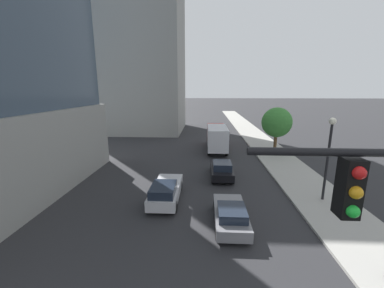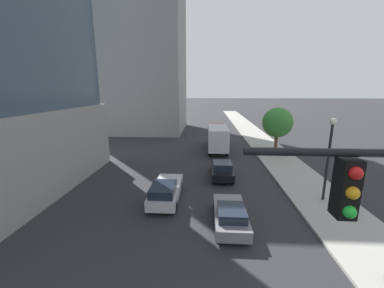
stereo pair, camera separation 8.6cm
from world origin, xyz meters
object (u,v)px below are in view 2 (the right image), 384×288
Objects in this scene: street_lamp at (330,147)px; car_black at (222,169)px; construction_building at (137,33)px; street_tree at (278,123)px; box_truck at (217,136)px; car_silver at (166,191)px; car_gray at (230,215)px; pedestrian_purple_shirt at (358,200)px.

car_black is (-6.46, 4.12, -3.04)m from street_lamp.
construction_building is 28.44m from street_tree.
street_tree is 7.04m from box_truck.
car_silver is 0.60× the size of box_truck.
street_lamp is at bearing -54.58° from construction_building.
car_silver reaches higher than car_gray.
car_black is (-6.62, -7.88, -2.95)m from street_tree.
street_lamp is at bearing -64.26° from box_truck.
car_silver is at bearing -71.93° from construction_building.
construction_building is 8.92× the size of car_gray.
car_silver is (-10.48, -0.58, -3.01)m from street_lamp.
construction_building is 36.35m from street_lamp.
car_black is at bearing -60.69° from construction_building.
street_lamp is at bearing 3.18° from car_silver.
box_truck is at bearing 115.74° from street_lamp.
construction_building is 4.72× the size of box_truck.
street_tree is (19.87, -15.73, -12.90)m from construction_building.
street_lamp is (19.72, -27.73, -12.81)m from construction_building.
pedestrian_purple_shirt is at bearing 12.10° from car_gray.
car_black is 9.35m from box_truck.
car_black is 0.90× the size of car_silver.
construction_building is at bearing 108.07° from car_silver.
pedestrian_purple_shirt reaches higher than car_black.
street_tree is 16.73m from car_silver.
street_lamp is at bearing -90.75° from street_tree.
car_gray is (13.25, -31.00, -15.94)m from construction_building.
construction_building is 23.11× the size of pedestrian_purple_shirt.
car_gray is 0.88× the size of car_silver.
pedestrian_purple_shirt is at bearing -37.00° from car_black.
box_truck is 4.89× the size of pedestrian_purple_shirt.
pedestrian_purple_shirt is (11.66, -1.06, 0.22)m from car_silver.
pedestrian_purple_shirt is (1.18, -1.64, -2.79)m from street_lamp.
car_gray is 16.72m from box_truck.
car_silver reaches higher than car_black.
street_lamp reaches higher than pedestrian_purple_shirt.
box_truck reaches higher than car_gray.
construction_building is at bearing 125.42° from street_lamp.
street_lamp is 3.38× the size of pedestrian_purple_shirt.
street_tree is at bearing 89.25° from street_lamp.
street_lamp is 8.25m from car_black.
pedestrian_purple_shirt is at bearing -85.72° from street_tree.
street_lamp is 1.28× the size of car_black.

